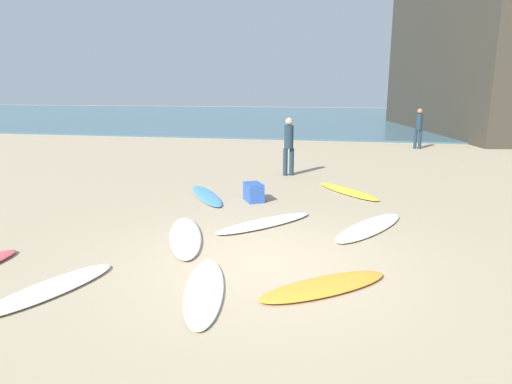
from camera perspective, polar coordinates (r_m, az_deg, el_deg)
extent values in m
plane|color=tan|center=(7.03, 0.98, -9.09)|extent=(120.00, 120.00, 0.00)
cube|color=#426675|center=(43.39, 10.19, 9.41)|extent=(120.00, 40.00, 0.08)
ellipsoid|color=white|center=(6.13, -6.62, -12.29)|extent=(1.02, 2.18, 0.07)
ellipsoid|color=silver|center=(8.95, 14.29, -4.34)|extent=(1.69, 2.43, 0.07)
ellipsoid|color=yellow|center=(11.88, 11.59, 0.12)|extent=(1.85, 2.15, 0.09)
ellipsoid|color=orange|center=(6.25, 8.73, -11.77)|extent=(1.92, 1.69, 0.08)
ellipsoid|color=#4B93D4|center=(11.25, -6.34, -0.44)|extent=(1.65, 2.30, 0.07)
ellipsoid|color=white|center=(6.71, -24.73, -11.09)|extent=(1.20, 2.03, 0.08)
ellipsoid|color=silver|center=(8.23, -9.02, -5.58)|extent=(1.40, 2.45, 0.08)
ellipsoid|color=silver|center=(8.91, 1.14, -3.95)|extent=(1.91, 2.12, 0.08)
cylinder|color=#1E3342|center=(21.47, 19.66, 6.36)|extent=(0.14, 0.14, 0.85)
cylinder|color=#1E3342|center=(21.48, 20.20, 6.32)|extent=(0.14, 0.14, 0.85)
cylinder|color=#1E3342|center=(21.41, 20.09, 8.41)|extent=(0.31, 0.31, 0.71)
sphere|color=#9E7051|center=(21.38, 20.19, 9.65)|extent=(0.23, 0.23, 0.23)
cylinder|color=#1E3342|center=(13.92, 3.76, 3.84)|extent=(0.14, 0.14, 0.85)
cylinder|color=#1E3342|center=(13.97, 4.57, 3.86)|extent=(0.14, 0.14, 0.85)
cylinder|color=#1E3342|center=(13.84, 4.22, 7.03)|extent=(0.36, 0.36, 0.71)
sphere|color=tan|center=(13.80, 4.25, 8.97)|extent=(0.23, 0.23, 0.23)
cube|color=#2D56B2|center=(10.73, -0.31, -0.03)|extent=(0.60, 0.68, 0.44)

